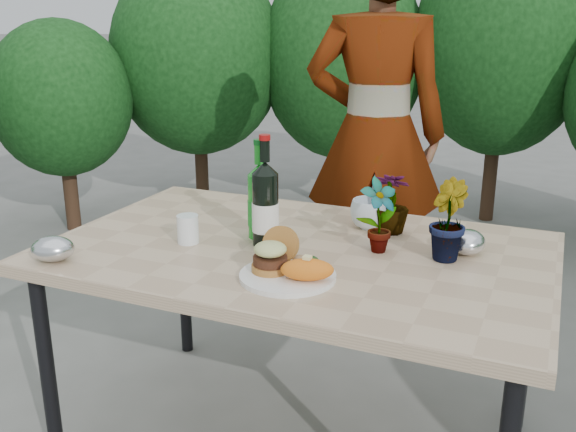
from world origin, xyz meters
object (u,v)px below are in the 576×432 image
at_px(person, 376,135).
at_px(wine_bottle, 265,206).
at_px(patio_table, 298,264).
at_px(dinner_plate, 288,276).

bearing_deg(person, wine_bottle, 74.74).
bearing_deg(patio_table, person, 93.39).
bearing_deg(person, dinner_plate, 82.41).
xyz_separation_m(dinner_plate, wine_bottle, (-0.18, 0.23, 0.13)).
relative_size(dinner_plate, person, 0.15).
relative_size(patio_table, dinner_plate, 5.71).
distance_m(patio_table, person, 1.16).
height_order(dinner_plate, person, person).
relative_size(dinner_plate, wine_bottle, 0.76).
height_order(patio_table, wine_bottle, wine_bottle).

